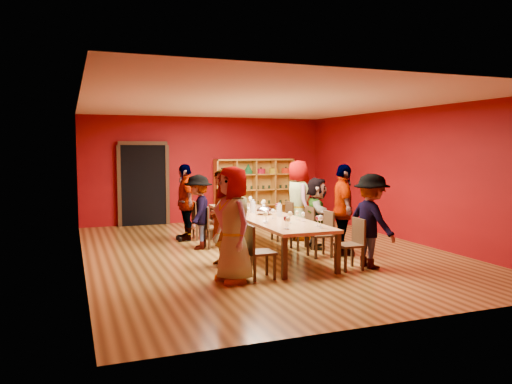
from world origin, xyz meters
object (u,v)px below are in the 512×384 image
Objects in this scene: chair_person_right_0 at (353,241)px; spittoon_bowl at (264,211)px; shelving_unit at (254,187)px; chair_person_right_1 at (324,231)px; chair_person_right_3 at (285,219)px; person_right_0 at (371,221)px; tasting_table at (264,217)px; chair_person_left_1 at (235,238)px; person_left_4 at (185,202)px; person_right_3 at (298,200)px; person_right_1 at (343,210)px; chair_person_left_0 at (256,249)px; chair_person_left_3 at (211,225)px; person_right_2 at (317,213)px; chair_person_left_4 at (199,218)px; chair_person_right_2 at (305,226)px; wine_bottle at (240,200)px; person_left_3 at (198,212)px; person_left_1 at (221,218)px; person_left_0 at (233,224)px.

chair_person_right_0 is 2.63× the size of spittoon_bowl.
shelving_unit is 5.25m from chair_person_right_1.
person_right_0 is at bearing -82.98° from chair_person_right_3.
chair_person_left_1 is (-0.91, -0.92, -0.20)m from tasting_table.
spittoon_bowl is (1.27, -1.72, -0.05)m from person_left_4.
person_left_4 is 4.51m from person_right_0.
person_right_1 is at bearing -172.28° from person_right_3.
chair_person_left_0 is 2.55m from person_right_1.
chair_person_left_3 is at bearing 72.23° from person_right_1.
spittoon_bowl is at bearing 102.88° from person_right_2.
chair_person_left_3 is 2.25m from person_right_2.
shelving_unit reaches higher than tasting_table.
chair_person_right_3 is 2.63× the size of spittoon_bowl.
person_left_4 is (-0.31, -0.00, 0.38)m from chair_person_left_4.
chair_person_right_2 and chair_person_right_3 have the same top height.
spittoon_bowl reaches higher than tasting_table.
chair_person_left_0 is 2.30m from spittoon_bowl.
tasting_table is 5.06× the size of chair_person_right_1.
wine_bottle is at bearing 125.86° from chair_person_right_3.
chair_person_right_3 is (2.13, -0.82, -0.38)m from person_left_4.
person_left_3 is 3.64m from person_right_0.
person_right_1 reaches higher than person_left_3.
person_left_1 is at bearing -141.85° from tasting_table.
person_right_3 reaches higher than chair_person_right_0.
chair_person_right_2 is (2.13, -1.88, -0.38)m from person_left_4.
shelving_unit is 1.60× the size of person_right_2.
person_right_1 is at bearing -49.86° from chair_person_left_4.
chair_person_left_3 is at bearing 101.08° from person_right_3.
wine_bottle is at bearing 98.92° from person_left_4.
person_left_1 is 3.07m from person_right_3.
spittoon_bowl is at bearing 65.13° from chair_person_left_0.
chair_person_left_0 is at bearing 10.31° from person_left_1.
person_right_0 is (2.57, 0.03, -0.08)m from person_left_0.
tasting_table is at bearing 74.32° from person_right_1.
person_left_0 reaches higher than chair_person_left_4.
person_left_3 is at bearing -180.00° from chair_person_left_3.
chair_person_right_1 is (1.82, -2.67, 0.00)m from chair_person_left_4.
chair_person_right_1 is (1.82, 0.04, 0.00)m from chair_person_left_1.
tasting_table is at bearing 106.20° from person_right_2.
chair_person_right_3 is (2.21, 2.97, -0.42)m from person_left_0.
chair_person_left_3 is at bearing 156.02° from chair_person_right_2.
person_right_0 is 0.91× the size of person_right_3.
chair_person_right_0 is at bearing 175.89° from person_right_1.
shelving_unit is 5.75m from chair_person_left_1.
chair_person_left_4 and chair_person_right_2 have the same top height.
person_left_4 is 5.19× the size of spittoon_bowl.
chair_person_right_3 is (-0.36, 2.93, -0.34)m from person_right_0.
chair_person_right_2 is at bearing 90.76° from person_left_3.
tasting_table is 2.17m from person_left_4.
chair_person_left_4 is at bearing -172.36° from person_left_3.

